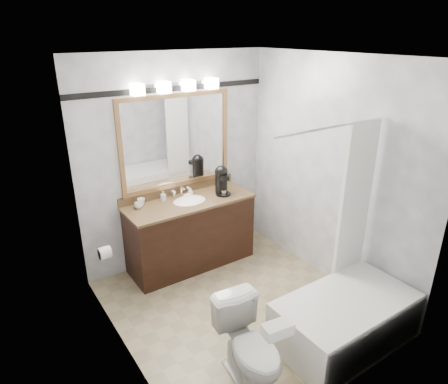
% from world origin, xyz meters
% --- Properties ---
extents(room, '(2.42, 2.62, 2.52)m').
position_xyz_m(room, '(0.00, 0.00, 1.25)').
color(room, gray).
rests_on(room, ground).
extents(vanity, '(1.53, 0.58, 0.97)m').
position_xyz_m(vanity, '(0.00, 1.02, 0.44)').
color(vanity, black).
rests_on(vanity, ground).
extents(mirror, '(1.40, 0.04, 1.10)m').
position_xyz_m(mirror, '(0.00, 1.28, 1.50)').
color(mirror, '#A7794B').
rests_on(mirror, room).
extents(vanity_light_bar, '(1.02, 0.14, 0.12)m').
position_xyz_m(vanity_light_bar, '(0.00, 1.23, 2.13)').
color(vanity_light_bar, silver).
rests_on(vanity_light_bar, room).
extents(accent_stripe, '(2.40, 0.01, 0.06)m').
position_xyz_m(accent_stripe, '(0.00, 1.29, 2.10)').
color(accent_stripe, black).
rests_on(accent_stripe, room).
extents(bathtub, '(1.30, 0.75, 1.96)m').
position_xyz_m(bathtub, '(0.55, -0.90, 0.28)').
color(bathtub, white).
rests_on(bathtub, ground).
extents(tp_roll, '(0.11, 0.12, 0.12)m').
position_xyz_m(tp_roll, '(-1.14, 0.66, 0.70)').
color(tp_roll, white).
rests_on(tp_roll, room).
extents(toilet, '(0.47, 0.73, 0.71)m').
position_xyz_m(toilet, '(-0.49, -0.82, 0.35)').
color(toilet, white).
rests_on(toilet, ground).
extents(tissue_box, '(0.23, 0.15, 0.09)m').
position_xyz_m(tissue_box, '(-0.49, -1.12, 0.75)').
color(tissue_box, white).
rests_on(tissue_box, toilet).
extents(coffee_maker, '(0.18, 0.23, 0.35)m').
position_xyz_m(coffee_maker, '(0.44, 0.99, 1.03)').
color(coffee_maker, black).
rests_on(coffee_maker, vanity).
extents(cup_left, '(0.09, 0.09, 0.07)m').
position_xyz_m(cup_left, '(-0.58, 1.14, 0.89)').
color(cup_left, white).
rests_on(cup_left, vanity).
extents(cup_right, '(0.11, 0.11, 0.08)m').
position_xyz_m(cup_right, '(-0.52, 1.20, 0.89)').
color(cup_right, white).
rests_on(cup_right, vanity).
extents(soap_bottle_a, '(0.05, 0.05, 0.11)m').
position_xyz_m(soap_bottle_a, '(-0.25, 1.19, 0.91)').
color(soap_bottle_a, white).
rests_on(soap_bottle_a, vanity).
extents(soap_bottle_b, '(0.07, 0.07, 0.08)m').
position_xyz_m(soap_bottle_b, '(0.10, 1.16, 0.89)').
color(soap_bottle_b, white).
rests_on(soap_bottle_b, vanity).
extents(soap_bar, '(0.10, 0.07, 0.03)m').
position_xyz_m(soap_bar, '(0.03, 1.13, 0.86)').
color(soap_bar, beige).
rests_on(soap_bar, vanity).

